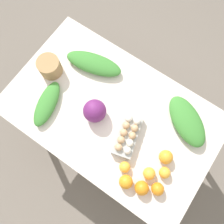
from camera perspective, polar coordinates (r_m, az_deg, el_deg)
The scene contains 15 objects.
ground_plane at distance 2.12m, azimuth -0.00°, elevation -5.65°, with size 8.00×8.00×0.00m, color #70665B.
dining_table at distance 1.48m, azimuth -0.00°, elevation -1.32°, with size 1.34×0.83×0.77m.
cabbage_purple at distance 1.31m, azimuth -4.55°, elevation 0.28°, with size 0.14×0.14×0.14m, color #6B2366.
egg_carton at distance 1.31m, azimuth 4.11°, elevation -5.96°, with size 0.18×0.29×0.09m.
paper_bag at distance 1.48m, azimuth -15.95°, elevation 11.30°, with size 0.14×0.14×0.11m, color #A87F51.
greens_bunch_kale at distance 1.47m, azimuth -4.79°, elevation 12.49°, with size 0.38×0.14×0.07m, color #3D8433.
greens_bunch_dandelion at distance 1.39m, azimuth 18.98°, elevation -2.26°, with size 0.34×0.17×0.09m, color #3D8433.
greens_bunch_beet_tops at distance 1.42m, azimuth -16.63°, elevation 2.11°, with size 0.31×0.11×0.06m, color #3D8433.
orange_0 at distance 1.30m, azimuth 7.77°, elevation -19.09°, with size 0.08×0.08×0.08m, color orange.
orange_1 at distance 1.33m, azimuth 13.89°, elevation -11.34°, with size 0.08×0.08×0.08m, color orange.
orange_2 at distance 1.30m, azimuth 3.34°, elevation -14.15°, with size 0.06×0.06×0.06m, color #F9A833.
orange_3 at distance 1.33m, azimuth 13.61°, elevation -15.15°, with size 0.07×0.07×0.07m, color #F9A833.
orange_4 at distance 1.32m, azimuth 11.82°, elevation -19.10°, with size 0.07×0.07×0.07m, color orange.
orange_5 at distance 1.31m, azimuth 9.69°, elevation -15.55°, with size 0.07×0.07×0.07m, color #F9A833.
orange_6 at distance 1.29m, azimuth 3.64°, elevation -17.75°, with size 0.08×0.08×0.08m, color orange.
Camera 1 is at (-0.20, 0.30, 2.09)m, focal length 35.00 mm.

